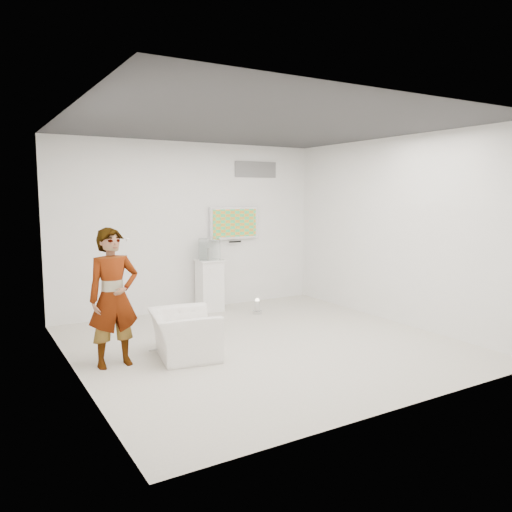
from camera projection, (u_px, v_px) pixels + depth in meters
name	position (u px, v px, depth m)	size (l,w,h in m)	color
room	(264.00, 237.00, 6.81)	(5.01, 5.01, 3.00)	beige
tv	(234.00, 223.00, 9.33)	(1.00, 0.08, 0.60)	silver
logo_decal	(256.00, 170.00, 9.49)	(0.90, 0.02, 0.30)	slate
person	(113.00, 298.00, 6.01)	(0.62, 0.40, 1.69)	white
armchair	(184.00, 334.00, 6.39)	(0.92, 0.81, 0.60)	white
pedestal	(210.00, 285.00, 8.94)	(0.45, 0.45, 0.93)	white
floor_uplight	(257.00, 306.00, 8.73)	(0.17, 0.17, 0.26)	silver
vitrine	(209.00, 249.00, 8.86)	(0.37, 0.37, 0.37)	white
console	(209.00, 253.00, 8.87)	(0.05, 0.16, 0.22)	white
wii_remote	(128.00, 240.00, 6.19)	(0.03, 0.13, 0.03)	white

